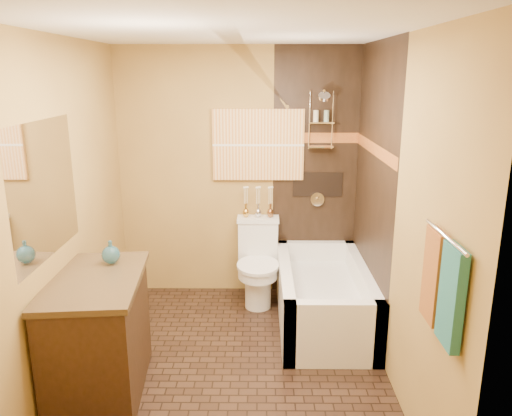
{
  "coord_description": "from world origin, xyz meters",
  "views": [
    {
      "loc": [
        0.22,
        -3.43,
        2.25
      ],
      "look_at": [
        0.19,
        0.4,
        1.2
      ],
      "focal_mm": 35.0,
      "sensor_mm": 36.0,
      "label": 1
    }
  ],
  "objects_px": {
    "toilet": "(258,262)",
    "vanity": "(99,335)",
    "sunset_painting": "(258,145)",
    "bathtub": "(323,301)"
  },
  "relations": [
    {
      "from": "toilet",
      "to": "vanity",
      "type": "xyz_separation_m",
      "value": [
        -1.12,
        -1.47,
        0.02
      ]
    },
    {
      "from": "toilet",
      "to": "vanity",
      "type": "height_order",
      "value": "vanity"
    },
    {
      "from": "sunset_painting",
      "to": "toilet",
      "type": "height_order",
      "value": "sunset_painting"
    },
    {
      "from": "bathtub",
      "to": "vanity",
      "type": "bearing_deg",
      "value": -149.37
    },
    {
      "from": "toilet",
      "to": "bathtub",
      "type": "bearing_deg",
      "value": -36.44
    },
    {
      "from": "sunset_painting",
      "to": "toilet",
      "type": "relative_size",
      "value": 1.08
    },
    {
      "from": "bathtub",
      "to": "vanity",
      "type": "xyz_separation_m",
      "value": [
        -1.72,
        -1.02,
        0.22
      ]
    },
    {
      "from": "sunset_painting",
      "to": "bathtub",
      "type": "xyz_separation_m",
      "value": [
        0.6,
        -0.73,
        -1.33
      ]
    },
    {
      "from": "sunset_painting",
      "to": "vanity",
      "type": "xyz_separation_m",
      "value": [
        -1.12,
        -1.75,
        -1.11
      ]
    },
    {
      "from": "bathtub",
      "to": "vanity",
      "type": "distance_m",
      "value": 2.02
    }
  ]
}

